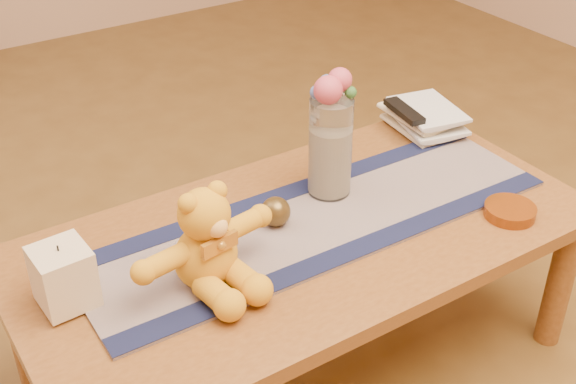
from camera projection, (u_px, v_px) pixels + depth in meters
floor at (303, 365)px, 2.05m from camera, size 5.50×5.50×0.00m
coffee_table_top at (305, 238)px, 1.82m from camera, size 1.40×0.70×0.04m
table_leg_fr at (560, 282)px, 2.03m from camera, size 0.07×0.07×0.41m
table_leg_bl at (24, 336)px, 1.86m from camera, size 0.07×0.07×0.41m
table_leg_br at (417, 186)px, 2.44m from camera, size 0.07×0.07×0.41m
persian_runner at (319, 221)px, 1.84m from camera, size 1.20×0.36×0.01m
runner_border_near at (354, 250)px, 1.73m from camera, size 1.20×0.07×0.00m
runner_border_far at (287, 192)px, 1.94m from camera, size 1.20×0.07×0.00m
teddy_bear at (205, 238)px, 1.59m from camera, size 0.37×0.32×0.22m
pillar_candle at (64, 277)px, 1.55m from camera, size 0.12×0.12×0.13m
candle_wick at (58, 248)px, 1.51m from camera, size 0.00×0.00×0.01m
glass_vase at (330, 147)px, 1.88m from camera, size 0.11×0.11×0.26m
potpourri_fill at (330, 161)px, 1.90m from camera, size 0.09×0.09×0.18m
rose_left at (328, 90)px, 1.77m from camera, size 0.07×0.07×0.07m
rose_right at (340, 80)px, 1.80m from camera, size 0.06×0.06×0.06m
blue_flower_back at (327, 83)px, 1.82m from camera, size 0.04×0.04×0.04m
blue_flower_side at (317, 92)px, 1.80m from camera, size 0.04×0.04×0.04m
leaf_sprig at (351, 92)px, 1.80m from camera, size 0.03×0.03×0.03m
bronze_ball at (276, 212)px, 1.80m from camera, size 0.10×0.10×0.07m
book_bottom at (400, 132)px, 2.21m from camera, size 0.19×0.24×0.02m
book_lower at (403, 127)px, 2.20m from camera, size 0.21×0.26×0.02m
book_upper at (399, 121)px, 2.19m from camera, size 0.18×0.23×0.02m
book_top at (403, 115)px, 2.18m from camera, size 0.21×0.25×0.02m
tv_remote at (404, 111)px, 2.16m from camera, size 0.07×0.16×0.02m
amber_dish at (510, 211)px, 1.86m from camera, size 0.15×0.15×0.03m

